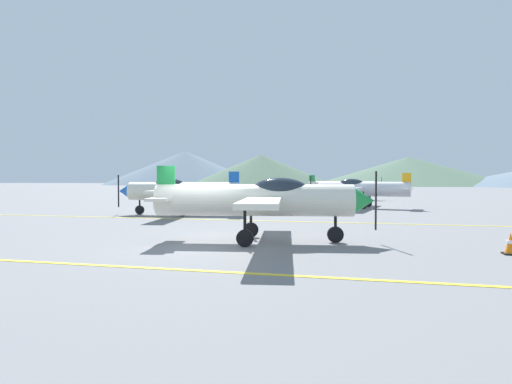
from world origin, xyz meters
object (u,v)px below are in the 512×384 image
(airplane_back, at_px, (344,186))
(airplane_mid, at_px, (179,191))
(traffic_cone_front, at_px, (511,244))
(airplane_far, at_px, (359,188))
(airplane_near, at_px, (262,199))

(airplane_back, bearing_deg, airplane_mid, -114.07)
(airplane_back, bearing_deg, traffic_cone_front, -80.54)
(airplane_far, height_order, traffic_cone_front, airplane_far)
(airplane_near, distance_m, airplane_back, 28.88)
(airplane_back, xyz_separation_m, traffic_cone_front, (4.91, -29.49, -1.10))
(airplane_near, bearing_deg, airplane_back, 85.91)
(airplane_far, relative_size, traffic_cone_front, 13.98)
(airplane_mid, relative_size, traffic_cone_front, 14.02)
(airplane_mid, relative_size, airplane_back, 1.01)
(airplane_near, xyz_separation_m, airplane_mid, (-6.81, 8.93, 0.00))
(traffic_cone_front, bearing_deg, airplane_back, 99.46)
(traffic_cone_front, bearing_deg, airplane_mid, 145.10)
(airplane_back, distance_m, traffic_cone_front, 29.91)
(airplane_far, bearing_deg, airplane_near, -101.03)
(airplane_near, bearing_deg, airplane_far, 78.97)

